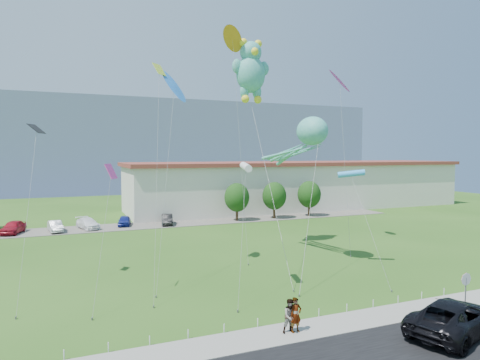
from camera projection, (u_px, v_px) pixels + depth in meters
name	position (u px, v px, depth m)	size (l,w,h in m)	color
ground	(293.00, 312.00, 26.17)	(160.00, 160.00, 0.00)	#2A5217
sidewalk	(318.00, 328.00, 23.63)	(80.00, 2.50, 0.10)	gray
parking_strip	(167.00, 224.00, 58.47)	(70.00, 6.00, 0.06)	#59544C
hill_ridge	(107.00, 145.00, 136.13)	(160.00, 50.00, 25.00)	slate
warehouse	(299.00, 185.00, 76.41)	(61.00, 15.00, 8.20)	beige
stop_sign	(466.00, 283.00, 25.79)	(0.80, 0.07, 2.50)	slate
rope_fence	(304.00, 315.00, 24.96)	(26.05, 0.05, 0.50)	white
tree_near	(237.00, 197.00, 61.14)	(3.60, 3.60, 5.47)	#3F2B19
tree_mid	(274.00, 196.00, 63.42)	(3.60, 3.60, 5.47)	#3F2B19
tree_far	(309.00, 194.00, 65.70)	(3.60, 3.60, 5.47)	#3F2B19
suv	(454.00, 317.00, 22.73)	(2.99, 6.49, 1.80)	black
pedestrian_left	(296.00, 315.00, 22.88)	(0.69, 0.45, 1.88)	gray
pedestrian_right	(291.00, 316.00, 22.79)	(0.89, 0.69, 1.83)	gray
parked_car_red	(13.00, 227.00, 51.36)	(1.82, 4.53, 1.54)	#A41425
parked_car_silver	(55.00, 226.00, 52.57)	(1.42, 4.08, 1.34)	#A8A9AF
parked_car_white	(88.00, 223.00, 54.73)	(1.90, 4.69, 1.36)	white
parked_car_blue	(124.00, 221.00, 57.09)	(1.52, 3.79, 1.29)	navy
parked_car_black	(167.00, 219.00, 57.95)	(1.45, 4.17, 1.37)	black
octopus_kite	(305.00, 140.00, 37.59)	(6.44, 13.26, 12.82)	teal
teddy_bear_kite	(251.00, 69.00, 41.80)	(4.49, 14.41, 20.82)	teal
small_kite_black	(34.00, 147.00, 30.47)	(1.71, 7.84, 11.91)	black
small_kite_blue	(174.00, 90.00, 34.56)	(3.88, 7.05, 15.82)	blue
small_kite_orange	(233.00, 44.00, 41.04)	(1.80, 6.32, 21.42)	orange
small_kite_pink	(109.00, 184.00, 28.02)	(2.29, 4.48, 8.92)	#FC389E
small_kite_white	(246.00, 168.00, 29.51)	(2.35, 4.73, 9.18)	white
small_kite_cyan	(352.00, 174.00, 35.89)	(1.69, 7.78, 8.42)	#36A1F5
small_kite_yellow	(159.00, 97.00, 33.01)	(2.91, 8.75, 16.81)	#C5E435
small_kite_purple	(340.00, 85.00, 44.74)	(3.32, 6.19, 17.99)	#D537DC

